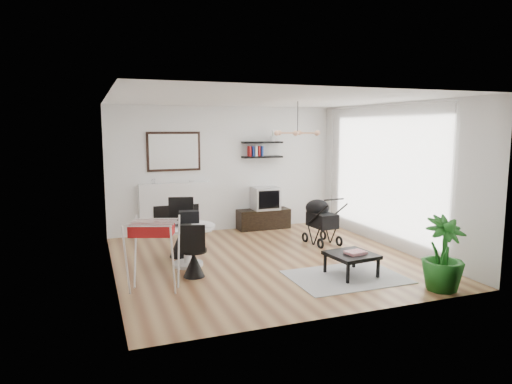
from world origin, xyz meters
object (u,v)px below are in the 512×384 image
object	(u,v)px
stroller	(321,223)
tv_console	(263,219)
drying_rack	(153,254)
coffee_table	(351,256)
crt_tv	(265,198)
potted_plant	(443,254)
dining_table	(187,239)
fireplace	(176,202)

from	to	relation	value
stroller	tv_console	bearing A→B (deg)	104.46
drying_rack	coffee_table	world-z (taller)	drying_rack
crt_tv	drying_rack	world-z (taller)	drying_rack
crt_tv	potted_plant	distance (m)	4.57
dining_table	potted_plant	size ratio (longest dim) A/B	0.89
stroller	potted_plant	size ratio (longest dim) A/B	0.92
fireplace	stroller	bearing A→B (deg)	-34.60
potted_plant	stroller	bearing A→B (deg)	96.73
tv_console	potted_plant	distance (m)	4.59
stroller	coffee_table	size ratio (longest dim) A/B	1.31
fireplace	drying_rack	world-z (taller)	fireplace
stroller	coffee_table	distance (m)	1.99
fireplace	potted_plant	xyz separation A→B (m)	(2.85, -4.63, -0.17)
stroller	potted_plant	bearing A→B (deg)	-88.73
stroller	coffee_table	xyz separation A→B (m)	(-0.51, -1.92, -0.10)
fireplace	crt_tv	bearing A→B (deg)	-4.11
crt_tv	dining_table	world-z (taller)	crt_tv
fireplace	tv_console	world-z (taller)	fireplace
drying_rack	coffee_table	xyz separation A→B (m)	(2.91, -0.37, -0.21)
tv_console	crt_tv	distance (m)	0.47
dining_table	coffee_table	world-z (taller)	dining_table
crt_tv	tv_console	bearing A→B (deg)	174.92
fireplace	coffee_table	bearing A→B (deg)	-61.25
tv_console	dining_table	world-z (taller)	dining_table
drying_rack	coffee_table	distance (m)	2.95
fireplace	coffee_table	world-z (taller)	fireplace
tv_console	drying_rack	distance (m)	4.25
tv_console	drying_rack	xyz separation A→B (m)	(-2.84, -3.14, 0.30)
tv_console	stroller	world-z (taller)	stroller
stroller	drying_rack	bearing A→B (deg)	-161.14
dining_table	stroller	bearing A→B (deg)	11.40
dining_table	tv_console	bearing A→B (deg)	44.73
tv_console	dining_table	xyz separation A→B (m)	(-2.17, -2.15, 0.22)
coffee_table	dining_table	bearing A→B (deg)	148.56
tv_console	coffee_table	xyz separation A→B (m)	(0.07, -3.51, 0.09)
potted_plant	tv_console	bearing A→B (deg)	101.57
coffee_table	potted_plant	distance (m)	1.31
tv_console	potted_plant	world-z (taller)	potted_plant
potted_plant	drying_rack	bearing A→B (deg)	160.28
tv_console	crt_tv	xyz separation A→B (m)	(0.04, -0.00, 0.47)
fireplace	stroller	distance (m)	3.06
dining_table	drying_rack	distance (m)	1.20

